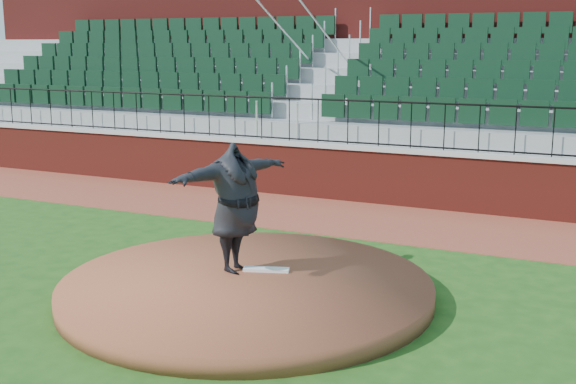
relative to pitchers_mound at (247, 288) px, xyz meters
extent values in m
plane|color=#204B15|center=(0.05, -0.22, -0.12)|extent=(90.00, 90.00, 0.00)
cube|color=brown|center=(0.05, 5.18, -0.12)|extent=(34.00, 3.20, 0.01)
cube|color=maroon|center=(0.05, 6.78, 0.47)|extent=(34.00, 0.35, 1.20)
cube|color=#B7B7B7|center=(0.05, 6.78, 1.12)|extent=(34.00, 0.45, 0.10)
cube|color=maroon|center=(0.05, 12.30, 2.62)|extent=(34.00, 0.50, 5.50)
cylinder|color=brown|center=(0.00, 0.00, 0.00)|extent=(5.32, 5.32, 0.25)
cube|color=white|center=(0.07, 0.49, 0.15)|extent=(0.70, 0.38, 0.05)
imported|color=black|center=(-0.32, 0.29, 1.09)|extent=(1.18, 2.45, 1.92)
camera|label=1|loc=(4.79, -8.68, 3.44)|focal=45.23mm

